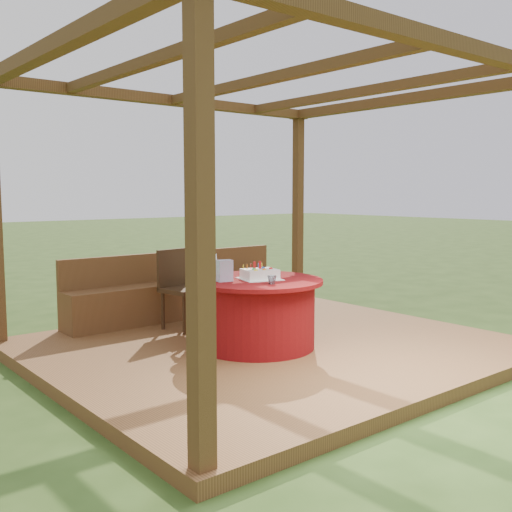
{
  "coord_description": "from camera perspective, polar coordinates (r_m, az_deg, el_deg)",
  "views": [
    {
      "loc": [
        -3.93,
        -4.56,
        1.66
      ],
      "look_at": [
        0.0,
        0.25,
        1.0
      ],
      "focal_mm": 42.0,
      "sensor_mm": 36.0,
      "label": 1
    }
  ],
  "objects": [
    {
      "name": "deck",
      "position": [
        6.23,
        1.47,
        -8.82
      ],
      "size": [
        4.5,
        4.0,
        0.12
      ],
      "primitive_type": "cube",
      "color": "brown",
      "rests_on": "ground"
    },
    {
      "name": "elderly_woman",
      "position": [
        6.71,
        -4.93,
        -2.19
      ],
      "size": [
        0.46,
        0.37,
        1.13
      ],
      "color": "#ABCFFE",
      "rests_on": "deck"
    },
    {
      "name": "pergola",
      "position": [
        6.07,
        1.53,
        13.14
      ],
      "size": [
        4.5,
        4.0,
        2.72
      ],
      "color": "brown",
      "rests_on": "deck"
    },
    {
      "name": "gift_bag",
      "position": [
        5.77,
        -3.03,
        -1.41
      ],
      "size": [
        0.16,
        0.12,
        0.21
      ],
      "primitive_type": "cube",
      "rotation": [
        0.0,
        0.0,
        -0.16
      ],
      "color": "#D58ABC",
      "rests_on": "table"
    },
    {
      "name": "bench",
      "position": [
        7.52,
        -7.11,
        -3.74
      ],
      "size": [
        3.0,
        0.42,
        0.8
      ],
      "color": "brown",
      "rests_on": "deck"
    },
    {
      "name": "birthday_cake",
      "position": [
        5.92,
        0.37,
        -1.72
      ],
      "size": [
        0.46,
        0.46,
        0.17
      ],
      "color": "white",
      "rests_on": "table"
    },
    {
      "name": "table",
      "position": [
        5.99,
        0.08,
        -5.41
      ],
      "size": [
        1.31,
        1.31,
        0.69
      ],
      "color": "maroon",
      "rests_on": "deck"
    },
    {
      "name": "ground",
      "position": [
        6.25,
        1.47,
        -9.35
      ],
      "size": [
        60.0,
        60.0,
        0.0
      ],
      "primitive_type": "plane",
      "color": "#294316",
      "rests_on": "ground"
    },
    {
      "name": "chair",
      "position": [
        6.84,
        -7.2,
        -2.69
      ],
      "size": [
        0.52,
        0.52,
        0.9
      ],
      "color": "#382311",
      "rests_on": "deck"
    },
    {
      "name": "drinking_glass",
      "position": [
        5.61,
        1.52,
        -2.29
      ],
      "size": [
        0.1,
        0.1,
        0.08
      ],
      "primitive_type": "imported",
      "rotation": [
        0.0,
        0.0,
        -0.15
      ],
      "color": "white",
      "rests_on": "table"
    }
  ]
}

